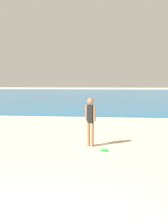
{
  "coord_description": "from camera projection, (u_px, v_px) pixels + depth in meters",
  "views": [
    {
      "loc": [
        0.97,
        -2.13,
        2.19
      ],
      "look_at": [
        0.14,
        6.23,
        1.07
      ],
      "focal_mm": 34.86,
      "sensor_mm": 36.0,
      "label": 1
    }
  ],
  "objects": [
    {
      "name": "water",
      "position": [
        101.0,
        94.0,
        43.65
      ],
      "size": [
        160.0,
        60.0,
        0.06
      ],
      "primitive_type": "cube",
      "color": "#1E6B9E",
      "rests_on": "ground"
    },
    {
      "name": "person_standing",
      "position": [
        90.0,
        119.0,
        7.45
      ],
      "size": [
        0.37,
        0.22,
        1.69
      ],
      "rotation": [
        0.0,
        0.0,
        2.76
      ],
      "color": "#936B4C",
      "rests_on": "ground"
    },
    {
      "name": "frisbee",
      "position": [
        105.0,
        150.0,
        7.07
      ],
      "size": [
        0.27,
        0.27,
        0.03
      ],
      "primitive_type": "cylinder",
      "color": "green",
      "rests_on": "ground"
    }
  ]
}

